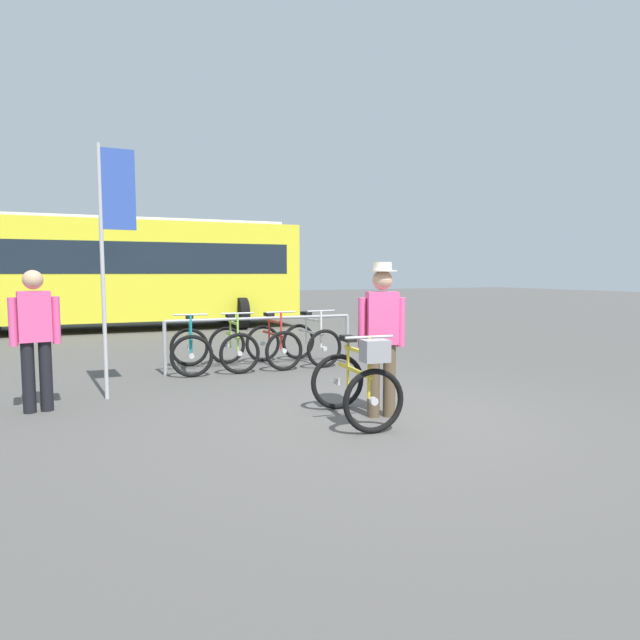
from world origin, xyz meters
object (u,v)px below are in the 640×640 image
(banner_flag, at_px, (112,223))
(bus_distant, at_px, (117,268))
(person_with_featured_bike, at_px, (382,333))
(racked_bike_red, at_px, (273,345))
(racked_bike_lime, at_px, (233,347))
(racked_bike_white, at_px, (311,343))
(featured_bicycle, at_px, (357,382))
(racked_bike_teal, at_px, (190,349))
(pedestrian_with_backpack, at_px, (35,331))

(banner_flag, bearing_deg, bus_distant, 84.86)
(person_with_featured_bike, height_order, bus_distant, bus_distant)
(racked_bike_red, bearing_deg, racked_bike_lime, 176.48)
(bus_distant, xyz_separation_m, banner_flag, (-0.80, -8.89, 0.49))
(racked_bike_white, height_order, banner_flag, banner_flag)
(racked_bike_white, relative_size, featured_bicycle, 0.94)
(featured_bicycle, xyz_separation_m, bus_distant, (-1.43, 11.21, 1.30))
(racked_bike_lime, relative_size, racked_bike_red, 1.03)
(racked_bike_teal, distance_m, person_with_featured_bike, 3.97)
(racked_bike_teal, relative_size, pedestrian_with_backpack, 0.72)
(racked_bike_red, height_order, person_with_featured_bike, person_with_featured_bike)
(racked_bike_lime, height_order, racked_bike_white, same)
(featured_bicycle, relative_size, banner_flag, 0.38)
(racked_bike_red, xyz_separation_m, featured_bicycle, (-0.42, -3.70, 0.08))
(racked_bike_lime, relative_size, bus_distant, 0.11)
(person_with_featured_bike, bearing_deg, banner_flag, 139.43)
(person_with_featured_bike, xyz_separation_m, bus_distant, (-1.79, 11.11, 0.79))
(racked_bike_teal, bearing_deg, racked_bike_white, -3.52)
(racked_bike_white, bearing_deg, featured_bicycle, -106.95)
(racked_bike_red, distance_m, person_with_featured_bike, 3.65)
(racked_bike_white, distance_m, featured_bicycle, 3.83)
(pedestrian_with_backpack, bearing_deg, featured_bicycle, -32.58)
(racked_bike_red, bearing_deg, racked_bike_teal, 176.48)
(banner_flag, bearing_deg, racked_bike_white, 21.85)
(racked_bike_teal, xyz_separation_m, racked_bike_red, (1.40, -0.09, 0.00))
(racked_bike_white, xyz_separation_m, banner_flag, (-3.34, -1.34, 1.86))
(person_with_featured_bike, bearing_deg, racked_bike_teal, 110.04)
(pedestrian_with_backpack, height_order, banner_flag, banner_flag)
(person_with_featured_bike, distance_m, bus_distant, 11.28)
(racked_bike_red, distance_m, featured_bicycle, 3.73)
(pedestrian_with_backpack, bearing_deg, banner_flag, 19.67)
(racked_bike_lime, height_order, person_with_featured_bike, person_with_featured_bike)
(racked_bike_white, bearing_deg, bus_distant, 108.60)
(pedestrian_with_backpack, relative_size, banner_flag, 0.51)
(person_with_featured_bike, bearing_deg, racked_bike_lime, 100.06)
(racked_bike_lime, xyz_separation_m, racked_bike_red, (0.70, -0.04, 0.00))
(racked_bike_white, relative_size, banner_flag, 0.36)
(racked_bike_red, distance_m, racked_bike_white, 0.70)
(person_with_featured_bike, xyz_separation_m, banner_flag, (-2.59, 2.22, 1.28))
(racked_bike_teal, distance_m, banner_flag, 2.68)
(racked_bike_red, relative_size, racked_bike_white, 0.97)
(racked_bike_lime, height_order, pedestrian_with_backpack, pedestrian_with_backpack)
(racked_bike_lime, bearing_deg, racked_bike_white, -3.52)
(bus_distant, bearing_deg, racked_bike_red, -76.21)
(racked_bike_teal, relative_size, racked_bike_white, 1.04)
(racked_bike_red, xyz_separation_m, bus_distant, (-1.84, 7.51, 1.37))
(racked_bike_white, bearing_deg, racked_bike_teal, 176.48)
(racked_bike_teal, distance_m, racked_bike_red, 1.40)
(racked_bike_white, bearing_deg, pedestrian_with_backpack, -158.60)
(featured_bicycle, xyz_separation_m, banner_flag, (-2.23, 2.32, 1.78))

